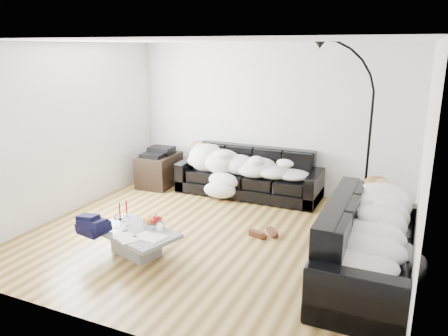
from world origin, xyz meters
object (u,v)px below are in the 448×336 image
at_px(sofa_right, 370,243).
at_px(coffee_table, 136,242).
at_px(sofa_back, 249,173).
at_px(sleeper_back, 248,161).
at_px(candle_left, 120,211).
at_px(wine_glass_c, 125,224).
at_px(wine_glass_a, 127,220).
at_px(candle_right, 127,210).
at_px(av_cabinet, 159,170).
at_px(wine_glass_b, 117,221).
at_px(floor_lamp, 369,142).
at_px(sleeper_right, 372,226).
at_px(stereo, 159,151).
at_px(shoes, 264,233).
at_px(fruit_bowl, 153,222).

distance_m(sofa_right, coffee_table, 2.81).
bearing_deg(sofa_back, sleeper_back, -90.00).
distance_m(sofa_back, candle_left, 2.63).
xyz_separation_m(sleeper_back, candle_left, (-0.87, -2.43, -0.20)).
xyz_separation_m(sofa_back, wine_glass_c, (-0.59, -2.74, -0.00)).
bearing_deg(sofa_right, candle_left, 95.87).
distance_m(wine_glass_a, candle_right, 0.25).
distance_m(candle_right, av_cabinet, 2.46).
distance_m(wine_glass_b, wine_glass_c, 0.17).
distance_m(candle_right, floor_lamp, 3.60).
bearing_deg(wine_glass_b, candle_right, 99.62).
distance_m(sleeper_right, stereo, 4.47).
relative_size(wine_glass_a, candle_right, 0.62).
height_order(candle_right, shoes, candle_right).
distance_m(av_cabinet, stereo, 0.36).
relative_size(wine_glass_a, av_cabinet, 0.19).
bearing_deg(av_cabinet, fruit_bowl, -62.61).
xyz_separation_m(wine_glass_c, av_cabinet, (-1.14, 2.60, -0.11)).
height_order(sofa_right, floor_lamp, floor_lamp).
bearing_deg(candle_left, wine_glass_b, -62.45).
xyz_separation_m(stereo, floor_lamp, (3.71, -0.10, 0.52)).
xyz_separation_m(sleeper_back, coffee_table, (-0.48, -2.64, -0.47)).
xyz_separation_m(sofa_back, coffee_table, (-0.48, -2.69, -0.25)).
relative_size(sofa_right, sleeper_right, 1.17).
xyz_separation_m(sofa_back, floor_lamp, (1.98, -0.25, 0.77)).
xyz_separation_m(sofa_right, candle_left, (-3.13, -0.32, -0.02)).
distance_m(fruit_bowl, wine_glass_b, 0.47).
bearing_deg(stereo, av_cabinet, 0.00).
distance_m(wine_glass_a, av_cabinet, 2.70).
relative_size(sofa_back, sleeper_right, 1.31).
bearing_deg(fruit_bowl, sleeper_right, 7.89).
relative_size(fruit_bowl, av_cabinet, 0.31).
bearing_deg(wine_glass_b, stereo, 111.04).
distance_m(sleeper_back, floor_lamp, 2.06).
bearing_deg(coffee_table, fruit_bowl, 48.33).
xyz_separation_m(sleeper_right, av_cabinet, (-4.00, 2.01, -0.36)).
xyz_separation_m(candle_left, floor_lamp, (2.84, 2.23, 0.74)).
xyz_separation_m(fruit_bowl, shoes, (1.14, 0.99, -0.35)).
distance_m(sofa_back, fruit_bowl, 2.54).
height_order(sofa_back, candle_left, sofa_back).
bearing_deg(sleeper_back, floor_lamp, -5.77).
relative_size(sofa_right, wine_glass_c, 12.07).
bearing_deg(sleeper_right, wine_glass_c, 101.64).
distance_m(wine_glass_b, av_cabinet, 2.74).
bearing_deg(stereo, candle_right, -70.48).
xyz_separation_m(coffee_table, av_cabinet, (-1.25, 2.54, 0.14)).
bearing_deg(stereo, coffee_table, -66.58).
xyz_separation_m(candle_right, shoes, (1.62, 0.90, -0.40)).
bearing_deg(wine_glass_a, sofa_right, 8.95).
bearing_deg(candle_right, coffee_table, -40.15).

